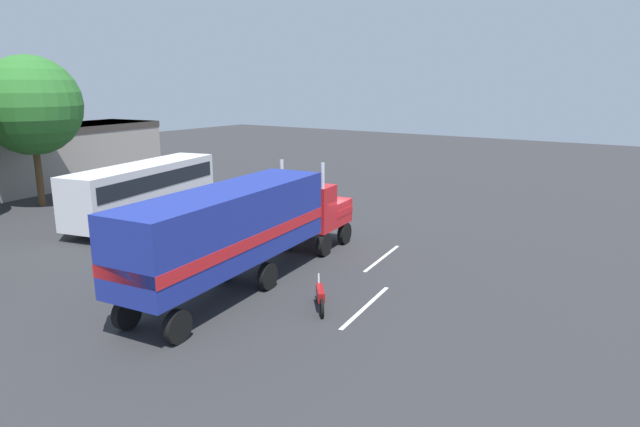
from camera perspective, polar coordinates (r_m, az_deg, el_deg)
ground_plane at (r=28.05m, az=0.30°, el=-3.31°), size 120.00×120.00×0.00m
lane_stripe_near at (r=26.21m, az=6.48°, el=-4.61°), size 4.38×0.72×0.01m
lane_stripe_mid at (r=20.67m, az=4.77°, el=-9.61°), size 4.39×0.69×0.01m
semi_truck at (r=22.28m, az=-7.81°, el=-1.14°), size 14.36×4.41×4.50m
person_bystander at (r=27.07m, az=-9.19°, el=-2.15°), size 0.41×0.48×1.63m
parked_bus at (r=34.24m, az=-17.77°, el=2.67°), size 11.29×4.94×3.40m
motorcycle at (r=20.27m, az=0.02°, el=-8.58°), size 1.70×1.41×1.12m
tree_right at (r=40.74m, az=-27.80°, el=9.86°), size 6.41×6.41×9.85m
building_backdrop at (r=47.89m, az=-28.57°, el=5.17°), size 23.99×8.82×4.69m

